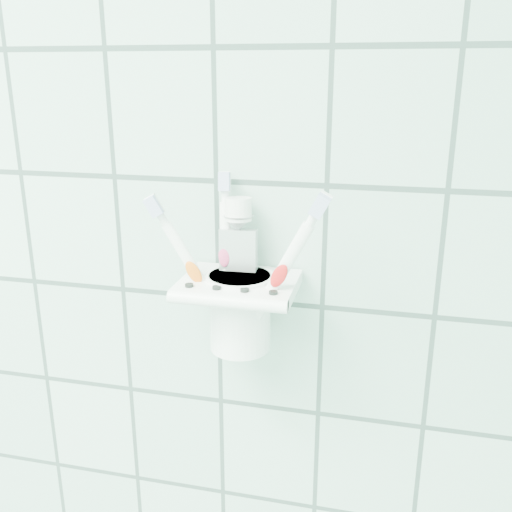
{
  "coord_description": "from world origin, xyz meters",
  "views": [
    {
      "loc": [
        0.78,
        0.62,
        1.5
      ],
      "look_at": [
        0.66,
        1.1,
        1.34
      ],
      "focal_mm": 40.0,
      "sensor_mm": 36.0,
      "label": 1
    }
  ],
  "objects_px": {
    "holder_bracket": "(239,286)",
    "cup": "(240,308)",
    "toothbrush_pink": "(237,263)",
    "toothbrush_blue": "(224,260)",
    "toothbrush_orange": "(238,259)",
    "toothpaste_tube": "(238,259)"
  },
  "relations": [
    {
      "from": "toothbrush_pink",
      "to": "toothbrush_orange",
      "type": "height_order",
      "value": "toothbrush_orange"
    },
    {
      "from": "toothpaste_tube",
      "to": "toothbrush_pink",
      "type": "bearing_deg",
      "value": -78.9
    },
    {
      "from": "cup",
      "to": "toothbrush_blue",
      "type": "relative_size",
      "value": 0.47
    },
    {
      "from": "toothbrush_blue",
      "to": "toothbrush_orange",
      "type": "distance_m",
      "value": 0.02
    },
    {
      "from": "toothbrush_pink",
      "to": "toothbrush_orange",
      "type": "distance_m",
      "value": 0.01
    },
    {
      "from": "holder_bracket",
      "to": "toothbrush_orange",
      "type": "distance_m",
      "value": 0.04
    },
    {
      "from": "toothbrush_pink",
      "to": "toothpaste_tube",
      "type": "relative_size",
      "value": 1.14
    },
    {
      "from": "holder_bracket",
      "to": "cup",
      "type": "height_order",
      "value": "same"
    },
    {
      "from": "toothbrush_blue",
      "to": "toothbrush_orange",
      "type": "bearing_deg",
      "value": -38.55
    },
    {
      "from": "toothpaste_tube",
      "to": "holder_bracket",
      "type": "bearing_deg",
      "value": -73.43
    },
    {
      "from": "holder_bracket",
      "to": "toothbrush_pink",
      "type": "distance_m",
      "value": 0.03
    },
    {
      "from": "holder_bracket",
      "to": "toothbrush_blue",
      "type": "bearing_deg",
      "value": 178.43
    },
    {
      "from": "toothbrush_pink",
      "to": "toothbrush_blue",
      "type": "xyz_separation_m",
      "value": [
        -0.02,
        0.01,
        -0.0
      ]
    },
    {
      "from": "cup",
      "to": "toothpaste_tube",
      "type": "xyz_separation_m",
      "value": [
        -0.0,
        0.01,
        0.05
      ]
    },
    {
      "from": "holder_bracket",
      "to": "toothpaste_tube",
      "type": "bearing_deg",
      "value": 108.58
    },
    {
      "from": "holder_bracket",
      "to": "cup",
      "type": "xyz_separation_m",
      "value": [
        -0.0,
        0.0,
        -0.03
      ]
    },
    {
      "from": "toothbrush_pink",
      "to": "toothbrush_blue",
      "type": "relative_size",
      "value": 0.98
    },
    {
      "from": "toothbrush_blue",
      "to": "toothpaste_tube",
      "type": "bearing_deg",
      "value": 46.42
    },
    {
      "from": "holder_bracket",
      "to": "toothbrush_blue",
      "type": "xyz_separation_m",
      "value": [
        -0.02,
        0.0,
        0.03
      ]
    },
    {
      "from": "toothbrush_pink",
      "to": "toothbrush_orange",
      "type": "relative_size",
      "value": 0.93
    },
    {
      "from": "holder_bracket",
      "to": "cup",
      "type": "relative_size",
      "value": 1.43
    },
    {
      "from": "cup",
      "to": "toothbrush_pink",
      "type": "bearing_deg",
      "value": -87.09
    }
  ]
}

